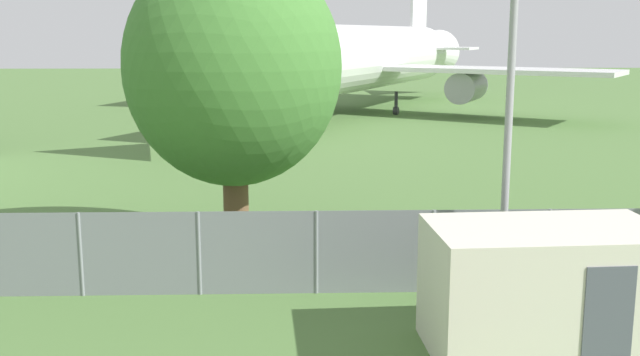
# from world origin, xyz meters

# --- Properties ---
(perimeter_fence) EXTENTS (56.07, 0.07, 1.86)m
(perimeter_fence) POSITION_xyz_m (0.00, 11.25, 0.93)
(perimeter_fence) COLOR gray
(perimeter_fence) RESTS_ON ground
(airplane) EXTENTS (33.34, 41.49, 13.04)m
(airplane) POSITION_xyz_m (3.56, 47.99, 3.86)
(airplane) COLOR white
(airplane) RESTS_ON ground
(portable_cabin) EXTENTS (4.19, 2.59, 2.30)m
(portable_cabin) POSITION_xyz_m (3.95, 8.06, 1.15)
(portable_cabin) COLOR beige
(portable_cabin) RESTS_ON ground
(tree_left_of_cabin) EXTENTS (5.44, 5.44, 7.79)m
(tree_left_of_cabin) POSITION_xyz_m (-2.00, 14.45, 4.78)
(tree_left_of_cabin) COLOR brown
(tree_left_of_cabin) RESTS_ON ground
(light_mast) EXTENTS (0.44, 0.44, 6.99)m
(light_mast) POSITION_xyz_m (3.93, 10.71, 4.33)
(light_mast) COLOR #99999E
(light_mast) RESTS_ON ground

